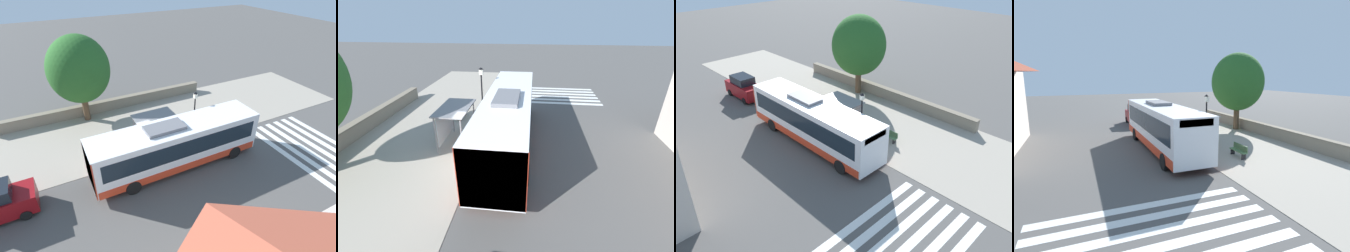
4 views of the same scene
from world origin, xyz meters
TOP-DOWN VIEW (x-y plane):
  - ground_plane at (0.00, 0.00)m, footprint 120.00×120.00m
  - sidewalk_plaza at (-4.50, 0.00)m, footprint 9.00×44.00m
  - crosswalk_stripes at (5.00, 12.43)m, footprint 9.00×5.25m
  - stone_wall at (-8.55, 0.00)m, footprint 0.60×20.00m
  - bus at (1.61, 2.05)m, footprint 2.75×11.92m
  - bus_shelter at (-1.77, 1.84)m, footprint 1.81×3.18m
  - pedestrian at (-0.02, 6.55)m, footprint 0.34×0.24m
  - bench at (-2.59, 5.79)m, footprint 0.40×1.61m
  - street_lamp_near at (-0.59, 4.82)m, footprint 0.28×0.28m
  - shade_tree at (-7.67, -2.22)m, footprint 5.16×5.16m
  - parked_car_behind_bus at (1.12, -9.14)m, footprint 1.90×4.29m

SIDE VIEW (x-z plane):
  - ground_plane at x=0.00m, z-range 0.00..0.00m
  - crosswalk_stripes at x=5.00m, z-range 0.00..0.01m
  - sidewalk_plaza at x=-4.50m, z-range 0.00..0.02m
  - bench at x=-2.59m, z-range 0.03..0.91m
  - stone_wall at x=-8.55m, z-range 0.01..1.08m
  - parked_car_behind_bus at x=1.12m, z-range -0.05..2.11m
  - pedestrian at x=-0.02m, z-range 0.17..1.97m
  - bus at x=1.61m, z-range 0.07..3.57m
  - bus_shelter at x=-1.77m, z-range 0.83..3.27m
  - street_lamp_near at x=-0.59m, z-range 0.40..4.62m
  - shade_tree at x=-7.67m, z-range 0.96..8.61m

